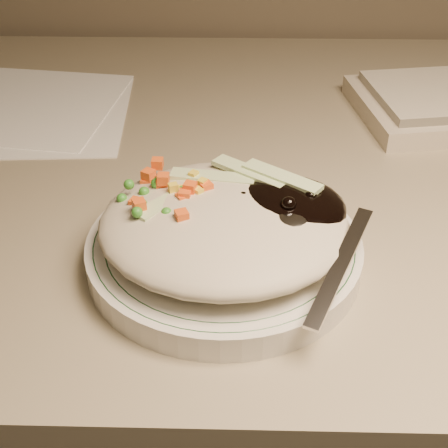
{
  "coord_description": "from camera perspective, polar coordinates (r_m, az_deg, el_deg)",
  "views": [
    {
      "loc": [
        -0.09,
        0.8,
        1.06
      ],
      "look_at": [
        -0.1,
        1.19,
        0.78
      ],
      "focal_mm": 50.0,
      "sensor_mm": 36.0,
      "label": 1
    }
  ],
  "objects": [
    {
      "name": "desk",
      "position": [
        0.78,
        7.66,
        -6.2
      ],
      "size": [
        1.4,
        0.7,
        0.74
      ],
      "color": "gray",
      "rests_on": "ground"
    },
    {
      "name": "plate",
      "position": [
        0.5,
        -0.0,
        -2.44
      ],
      "size": [
        0.22,
        0.22,
        0.02
      ],
      "primitive_type": "cylinder",
      "color": "silver",
      "rests_on": "desk"
    },
    {
      "name": "plate_rim",
      "position": [
        0.49,
        0.0,
        -1.52
      ],
      "size": [
        0.21,
        0.21,
        0.0
      ],
      "color": "#144723",
      "rests_on": "plate"
    },
    {
      "name": "meal",
      "position": [
        0.48,
        0.52,
        0.49
      ],
      "size": [
        0.21,
        0.19,
        0.05
      ],
      "color": "#B5AC93",
      "rests_on": "plate"
    }
  ]
}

